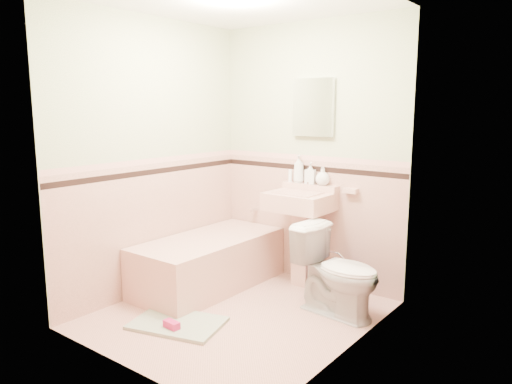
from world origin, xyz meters
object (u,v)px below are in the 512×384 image
Objects in this scene: medicine_cabinet at (313,107)px; toilet at (338,271)px; soap_bottle_right at (323,176)px; bucket at (333,281)px; sink at (299,240)px; shoe at (172,325)px; soap_bottle_left at (299,169)px; bathtub at (209,264)px; soap_bottle_mid at (310,173)px.

medicine_cabinet is 1.56m from toilet.
bucket is at bearing -38.40° from soap_bottle_right.
bucket is at bearing -30.42° from medicine_cabinet.
medicine_cabinet is 0.73× the size of toilet.
bucket is at bearing 38.93° from toilet.
medicine_cabinet reaches higher than sink.
toilet reaches higher than shoe.
soap_bottle_left is at bearing 126.16° from sink.
bucket is at bearing 26.15° from bathtub.
soap_bottle_right is at bearing 46.71° from toilet.
bathtub is at bearing -127.68° from soap_bottle_left.
soap_bottle_left is 1.94× the size of shoe.
shoe is at bearing 146.85° from toilet.
bathtub is 1.37m from soap_bottle_right.
bathtub is at bearing -142.07° from sink.
bathtub is 1.64× the size of sink.
shoe is (-0.25, -1.42, -0.40)m from sink.
soap_bottle_mid is 1.49× the size of shoe.
bucket is at bearing -26.94° from soap_bottle_mid.
soap_bottle_mid reaches higher than bucket.
bucket is at bearing -20.61° from soap_bottle_left.
medicine_cabinet reaches higher than bathtub.
bathtub is 0.89m from sink.
medicine_cabinet is at bearing 85.18° from shoe.
bathtub is at bearing 119.78° from shoe.
toilet is 1.40m from shoe.
bucket is (0.38, -0.22, -1.56)m from medicine_cabinet.
shoe is at bearing -98.90° from soap_bottle_mid.
medicine_cabinet is 2.02× the size of soap_bottle_left.
sink is 0.49m from bucket.
soap_bottle_right is at bearing 53.01° from sink.
toilet is at bearing -35.91° from soap_bottle_left.
sink is 1.69× the size of medicine_cabinet.
shoe is (-0.12, -1.60, -1.06)m from soap_bottle_left.
soap_bottle_left is 0.36× the size of toilet.
soap_bottle_right reaches higher than bucket.
toilet is at bearing 55.31° from shoe.
medicine_cabinet is (0.68, 0.74, 1.47)m from bathtub.
bucket is (0.38, -0.01, -0.32)m from sink.
soap_bottle_right is (0.27, 0.00, -0.05)m from soap_bottle_left.
soap_bottle_right is at bearing -12.48° from medicine_cabinet.
medicine_cabinet is 0.65m from soap_bottle_right.
bucket is (0.51, -0.19, -0.97)m from soap_bottle_left.
soap_bottle_mid is at bearing 53.99° from toilet.
shoe is at bearing -94.22° from soap_bottle_left.
soap_bottle_mid is at bearing 89.83° from sink.
bathtub is 1.18m from bucket.
soap_bottle_right reaches higher than bathtub.
medicine_cabinet is 0.62m from soap_bottle_mid.
toilet is at bearing -30.25° from sink.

